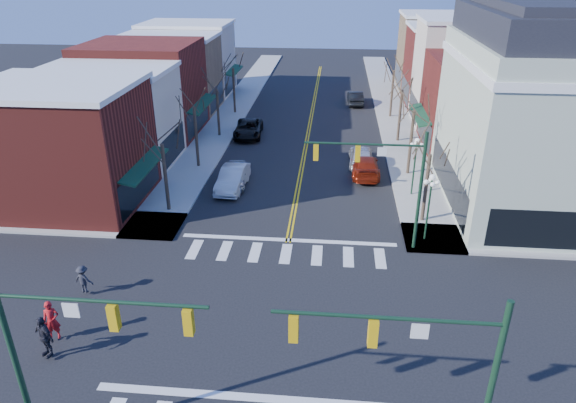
% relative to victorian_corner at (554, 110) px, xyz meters
% --- Properties ---
extents(ground, '(160.00, 160.00, 0.00)m').
position_rel_victorian_corner_xyz_m(ground, '(-16.50, -14.50, -6.66)').
color(ground, black).
rests_on(ground, ground).
extents(sidewalk_left, '(3.50, 70.00, 0.15)m').
position_rel_victorian_corner_xyz_m(sidewalk_left, '(-25.25, 5.50, -6.58)').
color(sidewalk_left, '#9E9B93').
rests_on(sidewalk_left, ground).
extents(sidewalk_right, '(3.50, 70.00, 0.15)m').
position_rel_victorian_corner_xyz_m(sidewalk_right, '(-7.75, 5.50, -6.58)').
color(sidewalk_right, '#9E9B93').
rests_on(sidewalk_right, ground).
extents(bldg_left_brick_a, '(10.00, 8.50, 8.00)m').
position_rel_victorian_corner_xyz_m(bldg_left_brick_a, '(-32.00, -2.75, -2.66)').
color(bldg_left_brick_a, maroon).
rests_on(bldg_left_brick_a, ground).
extents(bldg_left_stucco_a, '(10.00, 7.00, 7.50)m').
position_rel_victorian_corner_xyz_m(bldg_left_stucco_a, '(-32.00, 5.00, -2.91)').
color(bldg_left_stucco_a, beige).
rests_on(bldg_left_stucco_a, ground).
extents(bldg_left_brick_b, '(10.00, 9.00, 8.50)m').
position_rel_victorian_corner_xyz_m(bldg_left_brick_b, '(-32.00, 13.00, -2.41)').
color(bldg_left_brick_b, maroon).
rests_on(bldg_left_brick_b, ground).
extents(bldg_left_tan, '(10.00, 7.50, 7.80)m').
position_rel_victorian_corner_xyz_m(bldg_left_tan, '(-32.00, 21.25, -2.76)').
color(bldg_left_tan, '#997B54').
rests_on(bldg_left_tan, ground).
extents(bldg_left_stucco_b, '(10.00, 8.00, 8.20)m').
position_rel_victorian_corner_xyz_m(bldg_left_stucco_b, '(-32.00, 29.00, -2.56)').
color(bldg_left_stucco_b, beige).
rests_on(bldg_left_stucco_b, ground).
extents(bldg_right_brick_a, '(10.00, 8.50, 8.00)m').
position_rel_victorian_corner_xyz_m(bldg_right_brick_a, '(-1.00, 11.25, -2.66)').
color(bldg_right_brick_a, maroon).
rests_on(bldg_right_brick_a, ground).
extents(bldg_right_stucco, '(10.00, 7.00, 10.00)m').
position_rel_victorian_corner_xyz_m(bldg_right_stucco, '(-1.00, 19.00, -1.66)').
color(bldg_right_stucco, beige).
rests_on(bldg_right_stucco, ground).
extents(bldg_right_brick_b, '(10.00, 8.00, 8.50)m').
position_rel_victorian_corner_xyz_m(bldg_right_brick_b, '(-1.00, 26.50, -2.41)').
color(bldg_right_brick_b, maroon).
rests_on(bldg_right_brick_b, ground).
extents(bldg_right_tan, '(10.00, 8.00, 9.00)m').
position_rel_victorian_corner_xyz_m(bldg_right_tan, '(-1.00, 34.50, -2.16)').
color(bldg_right_tan, '#997B54').
rests_on(bldg_right_tan, ground).
extents(victorian_corner, '(12.25, 14.25, 13.30)m').
position_rel_victorian_corner_xyz_m(victorian_corner, '(0.00, 0.00, 0.00)').
color(victorian_corner, '#AEBAA1').
rests_on(victorian_corner, ground).
extents(traffic_mast_near_left, '(6.60, 0.28, 7.20)m').
position_rel_victorian_corner_xyz_m(traffic_mast_near_left, '(-22.05, -21.90, -1.95)').
color(traffic_mast_near_left, '#14331E').
rests_on(traffic_mast_near_left, ground).
extents(traffic_mast_near_right, '(6.60, 0.28, 7.20)m').
position_rel_victorian_corner_xyz_m(traffic_mast_near_right, '(-10.95, -21.90, -1.95)').
color(traffic_mast_near_right, '#14331E').
rests_on(traffic_mast_near_right, ground).
extents(traffic_mast_far_right, '(6.60, 0.28, 7.20)m').
position_rel_victorian_corner_xyz_m(traffic_mast_far_right, '(-10.95, -7.10, -1.95)').
color(traffic_mast_far_right, '#14331E').
rests_on(traffic_mast_far_right, ground).
extents(lamppost_corner, '(0.36, 0.36, 4.33)m').
position_rel_victorian_corner_xyz_m(lamppost_corner, '(-8.30, -6.00, -3.70)').
color(lamppost_corner, '#14331E').
rests_on(lamppost_corner, ground).
extents(lamppost_midblock, '(0.36, 0.36, 4.33)m').
position_rel_victorian_corner_xyz_m(lamppost_midblock, '(-8.30, 0.50, -3.70)').
color(lamppost_midblock, '#14331E').
rests_on(lamppost_midblock, ground).
extents(tree_left_a, '(0.24, 0.24, 4.76)m').
position_rel_victorian_corner_xyz_m(tree_left_a, '(-24.90, -3.50, -4.28)').
color(tree_left_a, '#382B21').
rests_on(tree_left_a, ground).
extents(tree_left_b, '(0.24, 0.24, 5.04)m').
position_rel_victorian_corner_xyz_m(tree_left_b, '(-24.90, 4.50, -4.14)').
color(tree_left_b, '#382B21').
rests_on(tree_left_b, ground).
extents(tree_left_c, '(0.24, 0.24, 4.55)m').
position_rel_victorian_corner_xyz_m(tree_left_c, '(-24.90, 12.50, -4.38)').
color(tree_left_c, '#382B21').
rests_on(tree_left_c, ground).
extents(tree_left_d, '(0.24, 0.24, 4.90)m').
position_rel_victorian_corner_xyz_m(tree_left_d, '(-24.90, 20.50, -4.21)').
color(tree_left_d, '#382B21').
rests_on(tree_left_d, ground).
extents(tree_right_a, '(0.24, 0.24, 4.62)m').
position_rel_victorian_corner_xyz_m(tree_right_a, '(-8.10, -3.50, -4.35)').
color(tree_right_a, '#382B21').
rests_on(tree_right_a, ground).
extents(tree_right_b, '(0.24, 0.24, 5.18)m').
position_rel_victorian_corner_xyz_m(tree_right_b, '(-8.10, 4.50, -4.07)').
color(tree_right_b, '#382B21').
rests_on(tree_right_b, ground).
extents(tree_right_c, '(0.24, 0.24, 4.83)m').
position_rel_victorian_corner_xyz_m(tree_right_c, '(-8.10, 12.50, -4.24)').
color(tree_right_c, '#382B21').
rests_on(tree_right_c, ground).
extents(tree_right_d, '(0.24, 0.24, 4.97)m').
position_rel_victorian_corner_xyz_m(tree_right_d, '(-8.10, 20.50, -4.17)').
color(tree_right_d, '#382B21').
rests_on(tree_right_d, ground).
extents(car_left_near, '(2.15, 4.61, 1.53)m').
position_rel_victorian_corner_xyz_m(car_left_near, '(-21.34, 1.43, -5.89)').
color(car_left_near, silver).
rests_on(car_left_near, ground).
extents(car_left_mid, '(1.94, 4.95, 1.61)m').
position_rel_victorian_corner_xyz_m(car_left_mid, '(-21.30, 0.57, -5.85)').
color(car_left_mid, silver).
rests_on(car_left_mid, ground).
extents(car_left_far, '(2.80, 5.52, 1.49)m').
position_rel_victorian_corner_xyz_m(car_left_far, '(-22.13, 12.82, -5.91)').
color(car_left_far, black).
rests_on(car_left_far, ground).
extents(car_right_near, '(2.24, 5.24, 1.51)m').
position_rel_victorian_corner_xyz_m(car_right_near, '(-11.49, 4.13, -5.90)').
color(car_right_near, maroon).
rests_on(car_right_near, ground).
extents(car_right_mid, '(1.99, 4.88, 1.66)m').
position_rel_victorian_corner_xyz_m(car_right_mid, '(-11.70, 6.22, -5.83)').
color(car_right_mid, silver).
rests_on(car_right_mid, ground).
extents(car_right_far, '(1.87, 4.69, 1.52)m').
position_rel_victorian_corner_xyz_m(car_right_far, '(-11.70, 25.61, -5.90)').
color(car_right_far, black).
rests_on(car_right_far, ground).
extents(pedestrian_red_a, '(0.79, 0.64, 1.89)m').
position_rel_victorian_corner_xyz_m(pedestrian_red_a, '(-26.05, -16.62, -5.56)').
color(pedestrian_red_a, '#B21317').
rests_on(pedestrian_red_a, sidewalk_left).
extents(pedestrian_dark_a, '(1.25, 0.96, 1.97)m').
position_rel_victorian_corner_xyz_m(pedestrian_dark_a, '(-25.80, -17.70, -5.52)').
color(pedestrian_dark_a, black).
rests_on(pedestrian_dark_a, sidewalk_left).
extents(pedestrian_dark_b, '(1.07, 0.72, 1.52)m').
position_rel_victorian_corner_xyz_m(pedestrian_dark_b, '(-26.25, -13.17, -5.75)').
color(pedestrian_dark_b, black).
rests_on(pedestrian_dark_b, sidewalk_left).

